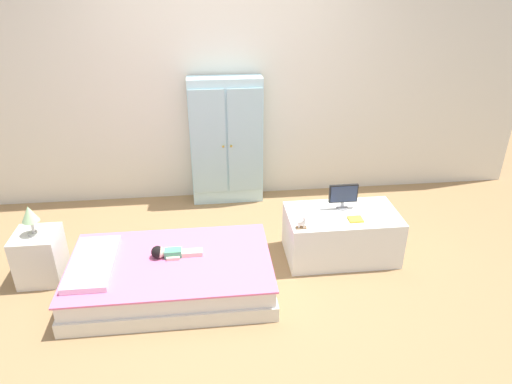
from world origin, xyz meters
TOP-DOWN VIEW (x-y plane):
  - ground_plane at (0.00, 0.00)m, footprint 10.00×10.00m
  - back_wall at (0.00, 1.57)m, footprint 6.40×0.05m
  - bed at (-0.51, -0.06)m, footprint 1.54×0.94m
  - pillow at (-1.08, -0.06)m, footprint 0.32×0.67m
  - doll at (-0.53, 0.00)m, footprint 0.39×0.13m
  - nightstand at (-1.55, 0.20)m, footprint 0.33×0.33m
  - table_lamp at (-1.55, 0.20)m, footprint 0.13×0.13m
  - wardrobe at (0.01, 1.42)m, footprint 0.73×0.26m
  - tv_stand at (0.92, 0.25)m, footprint 0.93×0.53m
  - tv_monitor at (0.94, 0.34)m, footprint 0.24×0.10m
  - rocking_horse_toy at (0.53, 0.06)m, footprint 0.08×0.04m
  - book_yellow at (0.99, 0.13)m, footprint 0.11×0.10m

SIDE VIEW (x-z plane):
  - ground_plane at x=0.00m, z-range -0.02..0.00m
  - bed at x=-0.51m, z-range 0.00..0.26m
  - tv_stand at x=0.92m, z-range 0.00..0.41m
  - nightstand at x=-1.55m, z-range 0.00..0.42m
  - pillow at x=-1.08m, z-range 0.26..0.31m
  - doll at x=-0.53m, z-range 0.25..0.35m
  - book_yellow at x=0.99m, z-range 0.41..0.43m
  - rocking_horse_toy at x=0.53m, z-range 0.41..0.51m
  - tv_monitor at x=0.94m, z-range 0.43..0.65m
  - table_lamp at x=-1.55m, z-range 0.47..0.71m
  - wardrobe at x=0.01m, z-range 0.00..1.31m
  - back_wall at x=0.00m, z-range 0.00..2.70m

